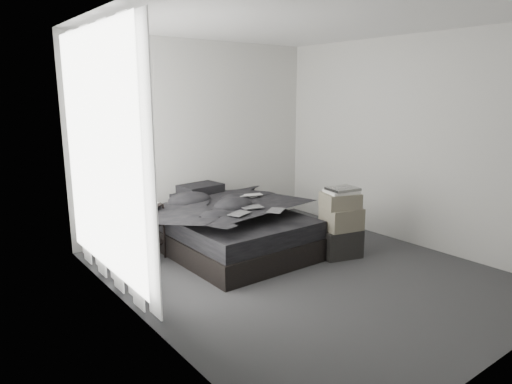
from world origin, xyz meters
TOP-DOWN VIEW (x-y plane):
  - floor at (0.00, 0.00)m, footprint 3.60×4.20m
  - ceiling at (0.00, 0.00)m, footprint 3.60×4.20m
  - wall_back at (0.00, 2.10)m, footprint 3.60×0.01m
  - wall_left at (-1.80, 0.00)m, footprint 0.01×4.20m
  - wall_right at (1.80, 0.00)m, footprint 0.01×4.20m
  - window_left at (-1.78, 0.90)m, footprint 0.02×2.00m
  - curtain_left at (-1.73, 0.90)m, footprint 0.06×2.12m
  - bed at (-0.22, 1.02)m, footprint 1.46×1.92m
  - mattress at (-0.22, 1.02)m, footprint 1.40×1.87m
  - duvet at (-0.22, 0.97)m, footprint 1.42×1.64m
  - pillow_lower at (-0.27, 1.76)m, footprint 0.58×0.39m
  - pillow_upper at (-0.20, 1.75)m, footprint 0.58×0.43m
  - laptop at (0.13, 1.07)m, footprint 0.35×0.28m
  - comic_a at (-0.45, 0.51)m, footprint 0.28×0.24m
  - comic_b at (-0.17, 0.65)m, footprint 0.27×0.20m
  - comic_c at (-0.05, 0.37)m, footprint 0.29×0.27m
  - side_stand at (-1.15, 1.37)m, footprint 0.46×0.46m
  - papers at (-1.13, 1.36)m, footprint 0.31×0.29m
  - floor_books at (-1.47, 0.67)m, footprint 0.17×0.21m
  - box_lower at (0.71, 0.09)m, footprint 0.53×0.47m
  - box_mid at (0.71, 0.08)m, footprint 0.48×0.42m
  - box_upper at (0.70, 0.10)m, footprint 0.49×0.44m
  - art_book_white at (0.71, 0.09)m, footprint 0.41×0.36m
  - art_book_snake at (0.71, 0.08)m, footprint 0.38×0.32m

SIDE VIEW (x-z plane):
  - floor at x=0.00m, z-range -0.01..0.01m
  - floor_books at x=-1.47m, z-range 0.00..0.12m
  - bed at x=-0.22m, z-range 0.00..0.26m
  - box_lower at x=0.71m, z-range 0.00..0.33m
  - side_stand at x=-1.15m, z-range 0.00..0.65m
  - mattress at x=-0.22m, z-range 0.26..0.46m
  - box_mid at x=0.71m, z-range 0.33..0.59m
  - pillow_lower at x=-0.27m, z-range 0.46..0.59m
  - duvet at x=-0.22m, z-range 0.46..0.69m
  - pillow_upper at x=-0.20m, z-range 0.59..0.72m
  - papers at x=-1.13m, z-range 0.65..0.66m
  - box_upper at x=0.70m, z-range 0.59..0.77m
  - comic_a at x=-0.45m, z-range 0.69..0.70m
  - comic_b at x=-0.17m, z-range 0.69..0.70m
  - laptop at x=0.13m, z-range 0.69..0.71m
  - comic_c at x=-0.05m, z-range 0.70..0.71m
  - art_book_white at x=0.71m, z-range 0.77..0.80m
  - art_book_snake at x=0.71m, z-range 0.80..0.83m
  - curtain_left at x=-1.73m, z-range 0.04..2.52m
  - wall_back at x=0.00m, z-range 0.00..2.60m
  - wall_left at x=-1.80m, z-range 0.00..2.60m
  - wall_right at x=1.80m, z-range 0.00..2.60m
  - window_left at x=-1.78m, z-range 0.20..2.50m
  - ceiling at x=0.00m, z-range 2.60..2.60m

